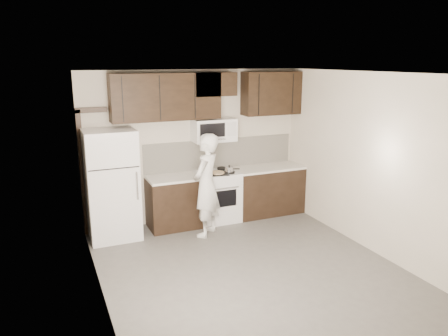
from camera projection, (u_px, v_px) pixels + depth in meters
floor at (249, 268)px, 6.17m from camera, size 4.50×4.50×0.00m
back_wall at (195, 146)px, 7.85m from camera, size 4.00×0.00×4.00m
ceiling at (252, 73)px, 5.51m from camera, size 4.50×4.50×0.00m
counter_run at (232, 194)px, 8.02m from camera, size 2.95×0.64×0.91m
stove at (217, 196)px, 7.90m from camera, size 0.76×0.66×0.94m
backsplash at (220, 153)px, 8.07m from camera, size 2.90×0.02×0.54m
upper_cabinets at (208, 94)px, 7.54m from camera, size 3.48×0.35×0.78m
microwave at (214, 130)px, 7.71m from camera, size 0.76×0.42×0.40m
refrigerator at (112, 185)px, 7.04m from camera, size 0.80×0.76×1.80m
door_trim at (84, 162)px, 7.10m from camera, size 0.50×0.08×2.12m
saucepan at (229, 170)px, 7.71m from camera, size 0.25×0.15×0.15m
baking_tray at (217, 174)px, 7.64m from camera, size 0.45×0.37×0.02m
pizza at (217, 173)px, 7.64m from camera, size 0.32×0.32×0.02m
person at (206, 185)px, 7.15m from camera, size 0.73×0.73×1.72m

